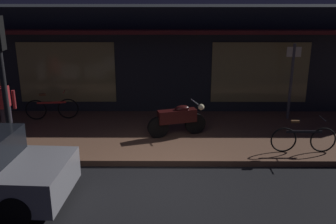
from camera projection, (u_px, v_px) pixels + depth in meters
ground_plane at (160, 187)px, 8.29m from camera, size 60.00×60.00×0.00m
sidewalk_slab at (162, 134)px, 11.13m from camera, size 18.00×4.00×0.15m
storefront_building at (164, 56)px, 13.83m from camera, size 18.00×3.30×3.60m
motorcycle at (178, 119)px, 10.69m from camera, size 1.66×0.73×0.97m
bicycle_parked at (303, 139)px, 9.61m from camera, size 1.66×0.42×0.91m
bicycle_extra at (52, 108)px, 12.11m from camera, size 1.65×0.42×0.91m
person_photographer at (5, 106)px, 10.53m from camera, size 0.62×0.40×1.67m
sign_post at (291, 77)px, 11.87m from camera, size 0.44×0.09×2.40m
traffic_light_pole at (2, 70)px, 8.03m from camera, size 0.24×0.33×3.60m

